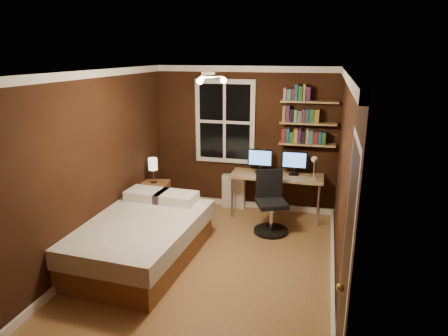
% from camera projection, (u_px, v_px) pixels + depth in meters
% --- Properties ---
extents(floor, '(4.20, 4.20, 0.00)m').
position_uv_depth(floor, '(212.00, 261.00, 5.39)').
color(floor, brown).
rests_on(floor, ground).
extents(wall_back, '(3.20, 0.04, 2.50)m').
position_uv_depth(wall_back, '(245.00, 139.00, 6.99)').
color(wall_back, black).
rests_on(wall_back, ground).
extents(wall_left, '(0.04, 4.20, 2.50)m').
position_uv_depth(wall_left, '(98.00, 164.00, 5.42)').
color(wall_left, black).
rests_on(wall_left, ground).
extents(wall_right, '(0.04, 4.20, 2.50)m').
position_uv_depth(wall_right, '(343.00, 183.00, 4.65)').
color(wall_right, black).
rests_on(wall_right, ground).
extents(ceiling, '(3.20, 4.20, 0.02)m').
position_uv_depth(ceiling, '(210.00, 71.00, 4.69)').
color(ceiling, white).
rests_on(ceiling, wall_back).
extents(window, '(1.06, 0.06, 1.46)m').
position_uv_depth(window, '(225.00, 122.00, 6.96)').
color(window, white).
rests_on(window, wall_back).
extents(door, '(0.03, 0.82, 2.05)m').
position_uv_depth(door, '(345.00, 266.00, 3.28)').
color(door, black).
rests_on(door, ground).
extents(door_knob, '(0.06, 0.06, 0.06)m').
position_uv_depth(door_knob, '(340.00, 288.00, 3.02)').
color(door_knob, gold).
rests_on(door_knob, door).
extents(ceiling_fixture, '(0.44, 0.44, 0.18)m').
position_uv_depth(ceiling_fixture, '(208.00, 80.00, 4.63)').
color(ceiling_fixture, beige).
rests_on(ceiling_fixture, ceiling).
extents(bookshelf_lower, '(0.92, 0.22, 0.03)m').
position_uv_depth(bookshelf_lower, '(307.00, 144.00, 6.62)').
color(bookshelf_lower, '#A68350').
rests_on(bookshelf_lower, wall_back).
extents(books_row_lower, '(0.66, 0.16, 0.23)m').
position_uv_depth(books_row_lower, '(307.00, 136.00, 6.59)').
color(books_row_lower, maroon).
rests_on(books_row_lower, bookshelf_lower).
extents(bookshelf_middle, '(0.92, 0.22, 0.03)m').
position_uv_depth(bookshelf_middle, '(308.00, 123.00, 6.52)').
color(bookshelf_middle, '#A68350').
rests_on(bookshelf_middle, wall_back).
extents(books_row_middle, '(0.54, 0.16, 0.23)m').
position_uv_depth(books_row_middle, '(309.00, 115.00, 6.49)').
color(books_row_middle, navy).
rests_on(books_row_middle, bookshelf_middle).
extents(bookshelf_upper, '(0.92, 0.22, 0.03)m').
position_uv_depth(bookshelf_upper, '(310.00, 102.00, 6.43)').
color(bookshelf_upper, '#A68350').
rests_on(bookshelf_upper, wall_back).
extents(books_row_upper, '(0.42, 0.16, 0.23)m').
position_uv_depth(books_row_upper, '(310.00, 93.00, 6.39)').
color(books_row_upper, '#265929').
rests_on(books_row_upper, bookshelf_upper).
extents(bed, '(1.62, 2.17, 0.71)m').
position_uv_depth(bed, '(137.00, 238.00, 5.38)').
color(bed, brown).
rests_on(bed, ground).
extents(nightstand, '(0.54, 0.54, 0.59)m').
position_uv_depth(nightstand, '(155.00, 200.00, 6.81)').
color(nightstand, brown).
rests_on(nightstand, ground).
extents(bedside_lamp, '(0.15, 0.15, 0.44)m').
position_uv_depth(bedside_lamp, '(153.00, 171.00, 6.67)').
color(bedside_lamp, beige).
rests_on(bedside_lamp, nightstand).
extents(radiator, '(0.41, 0.14, 0.61)m').
position_uv_depth(radiator, '(234.00, 191.00, 7.19)').
color(radiator, silver).
rests_on(radiator, ground).
extents(desk, '(1.54, 0.58, 0.73)m').
position_uv_depth(desk, '(277.00, 178.00, 6.72)').
color(desk, '#A68350').
rests_on(desk, ground).
extents(monitor_left, '(0.42, 0.12, 0.41)m').
position_uv_depth(monitor_left, '(260.00, 161.00, 6.79)').
color(monitor_left, black).
rests_on(monitor_left, desk).
extents(monitor_right, '(0.42, 0.12, 0.41)m').
position_uv_depth(monitor_right, '(294.00, 163.00, 6.65)').
color(monitor_right, black).
rests_on(monitor_right, desk).
extents(desk_lamp, '(0.14, 0.32, 0.44)m').
position_uv_depth(desk_lamp, '(314.00, 167.00, 6.35)').
color(desk_lamp, silver).
rests_on(desk_lamp, desk).
extents(office_chair, '(0.57, 0.57, 0.97)m').
position_uv_depth(office_chair, '(271.00, 209.00, 6.20)').
color(office_chair, black).
rests_on(office_chair, ground).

